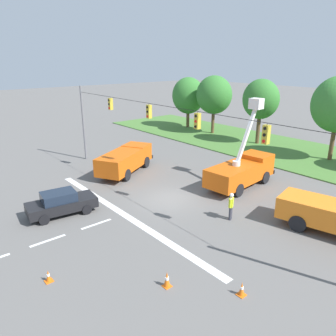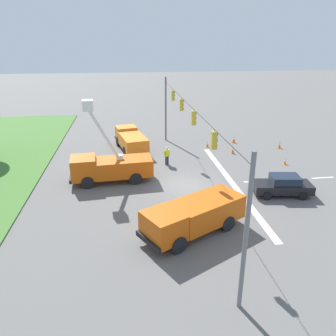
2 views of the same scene
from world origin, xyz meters
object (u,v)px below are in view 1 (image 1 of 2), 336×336
at_px(traffic_cone_foreground_left, 167,279).
at_px(tree_centre, 261,99).
at_px(utility_truck_support_far, 125,159).
at_px(traffic_cone_foreground_right, 242,289).
at_px(tree_west, 214,95).
at_px(sedan_black, 61,203).
at_px(tree_far_west, 188,96).
at_px(traffic_cone_mid_left, 48,276).
at_px(utility_truck_bucket_lift, 242,169).
at_px(road_worker, 231,205).

bearing_deg(traffic_cone_foreground_left, tree_centre, 117.49).
distance_m(utility_truck_support_far, traffic_cone_foreground_right, 17.35).
bearing_deg(tree_centre, traffic_cone_foreground_right, -55.84).
bearing_deg(traffic_cone_foreground_left, tree_west, 129.04).
xyz_separation_m(sedan_black, traffic_cone_foreground_right, (12.33, 2.73, -0.47)).
bearing_deg(tree_far_west, traffic_cone_foreground_left, -44.77).
bearing_deg(traffic_cone_mid_left, utility_truck_support_far, 133.62).
relative_size(tree_centre, traffic_cone_mid_left, 12.80).
bearing_deg(tree_far_west, utility_truck_bucket_lift, -32.81).
bearing_deg(utility_truck_bucket_lift, tree_west, 139.41).
xyz_separation_m(utility_truck_bucket_lift, road_worker, (3.19, -5.13, -0.37)).
height_order(tree_west, traffic_cone_foreground_left, tree_west).
height_order(sedan_black, traffic_cone_foreground_right, sedan_black).
height_order(utility_truck_support_far, sedan_black, utility_truck_support_far).
xyz_separation_m(road_worker, traffic_cone_foreground_left, (2.36, -7.16, -0.63)).
bearing_deg(tree_west, road_worker, -44.78).
distance_m(utility_truck_bucket_lift, traffic_cone_foreground_left, 13.52).
bearing_deg(traffic_cone_foreground_right, tree_west, 134.86).
bearing_deg(utility_truck_support_far, road_worker, 0.58).
distance_m(utility_truck_bucket_lift, traffic_cone_foreground_right, 13.03).
bearing_deg(sedan_black, tree_west, 111.84).
height_order(road_worker, traffic_cone_foreground_left, road_worker).
height_order(utility_truck_bucket_lift, traffic_cone_mid_left, utility_truck_bucket_lift).
bearing_deg(tree_west, tree_far_west, 177.74).
bearing_deg(utility_truck_bucket_lift, traffic_cone_foreground_right, -51.82).
distance_m(tree_west, tree_centre, 7.24).
bearing_deg(utility_truck_bucket_lift, utility_truck_support_far, -148.53).
bearing_deg(traffic_cone_foreground_right, tree_far_west, 140.39).
height_order(tree_far_west, tree_west, tree_west).
distance_m(tree_west, utility_truck_support_far, 18.99).
bearing_deg(tree_west, utility_truck_bucket_lift, -40.59).
xyz_separation_m(utility_truck_support_far, road_worker, (11.76, 0.12, -0.21)).
bearing_deg(utility_truck_bucket_lift, tree_far_west, 147.19).
distance_m(tree_west, road_worker, 25.19).
relative_size(road_worker, traffic_cone_mid_left, 3.03).
xyz_separation_m(tree_centre, traffic_cone_foreground_left, (12.76, -24.53, -4.84)).
height_order(traffic_cone_foreground_left, traffic_cone_mid_left, traffic_cone_foreground_left).
bearing_deg(tree_far_west, traffic_cone_foreground_right, -39.61).
distance_m(tree_centre, road_worker, 20.68).
height_order(tree_far_west, traffic_cone_mid_left, tree_far_west).
xyz_separation_m(tree_centre, traffic_cone_mid_left, (9.05, -28.41, -4.93)).
bearing_deg(traffic_cone_foreground_right, utility_truck_support_far, 163.35).
bearing_deg(sedan_black, traffic_cone_foreground_left, 3.81).
height_order(tree_far_west, traffic_cone_foreground_right, tree_far_west).
bearing_deg(traffic_cone_mid_left, tree_far_west, 126.60).
relative_size(tree_far_west, utility_truck_bucket_lift, 1.05).
distance_m(utility_truck_bucket_lift, sedan_black, 13.65).
distance_m(utility_truck_support_far, traffic_cone_mid_left, 15.12).
relative_size(tree_west, traffic_cone_foreground_left, 10.16).
bearing_deg(tree_west, traffic_cone_mid_left, -60.30).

